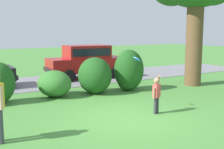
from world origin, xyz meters
name	(u,v)px	position (x,y,z in m)	size (l,w,h in m)	color
ground_plane	(131,118)	(0.00, 0.00, 0.00)	(80.00, 80.00, 0.00)	#478438
driveway_strip	(49,82)	(0.00, 7.69, 0.01)	(28.00, 4.40, 0.02)	slate
shrub_centre_left	(54,84)	(-0.99, 4.15, 0.55)	(1.38, 1.62, 1.10)	#33702B
shrub_centre	(95,76)	(0.74, 3.79, 0.80)	(1.46, 1.54, 1.60)	#1E511C
shrub_centre_right	(129,72)	(2.41, 3.59, 0.86)	(1.41, 1.26, 1.89)	#1E511C
parked_suv	(87,60)	(2.34, 7.79, 1.08)	(4.82, 2.36, 1.92)	maroon
child_thrower	(156,92)	(1.00, -0.05, 0.72)	(0.39, 0.36, 1.29)	#383842
frisbee	(137,59)	(0.62, 0.57, 1.79)	(0.26, 0.28, 0.18)	#337FDB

